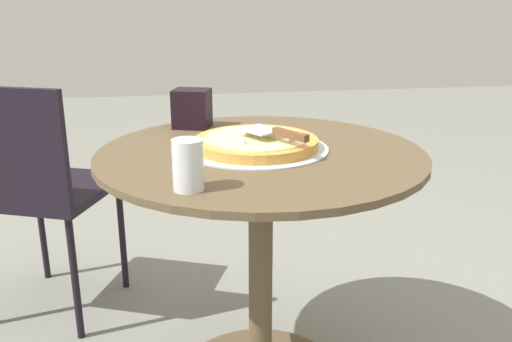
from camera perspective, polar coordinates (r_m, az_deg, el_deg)
name	(u,v)px	position (r m, az deg, el deg)	size (l,w,h in m)	color
patio_table	(261,228)	(1.48, 0.49, -5.97)	(0.84, 0.84, 0.72)	brown
pizza_on_tray	(256,143)	(1.42, 0.02, 2.89)	(0.38, 0.38, 0.05)	silver
pizza_server	(276,132)	(1.37, 2.12, 4.05)	(0.15, 0.20, 0.02)	silver
drinking_cup	(188,165)	(1.12, -7.07, 0.62)	(0.06, 0.06, 0.11)	silver
napkin_dispenser	(192,109)	(1.66, -6.66, 6.46)	(0.11, 0.09, 0.11)	black
patio_chair_near	(35,182)	(1.97, -21.96, -1.08)	(0.53, 0.53, 0.84)	black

